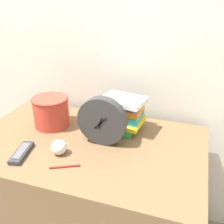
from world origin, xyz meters
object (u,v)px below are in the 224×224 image
Objects in this scene: book_stack at (121,113)px; pen at (64,166)px; crumpled_paper_ball at (59,147)px; tv_remote at (22,153)px; desk_clock at (102,121)px; basket at (51,111)px.

book_stack reaches higher than pen.
crumpled_paper_ball is at bearing 128.59° from pen.
pen is (0.22, -0.02, -0.01)m from tv_remote.
tv_remote is (-0.35, -0.37, -0.08)m from book_stack.
desk_clock is 0.33m from basket.
desk_clock reaches higher than pen.
tv_remote is at bearing -87.36° from basket.
book_stack is 0.52m from tv_remote.
basket is at bearing 92.64° from tv_remote.
book_stack is (0.04, 0.17, -0.03)m from desk_clock.
desk_clock is 0.94× the size of book_stack.
tv_remote is 0.17m from crumpled_paper_ball.
basket is at bearing -166.58° from book_stack.
tv_remote is at bearing -145.77° from desk_clock.
crumpled_paper_ball is (0.17, -0.23, -0.05)m from basket.
basket reaches higher than pen.
basket is 0.40m from pen.
desk_clock is 2.00× the size of pen.
crumpled_paper_ball reaches higher than tv_remote.
basket is (-0.36, -0.09, -0.00)m from book_stack.
pen is (-0.13, -0.40, -0.09)m from book_stack.
desk_clock is at bearing -104.10° from book_stack.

